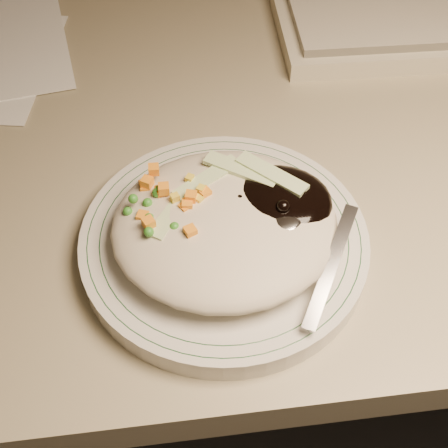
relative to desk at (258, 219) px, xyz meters
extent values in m
cube|color=gray|center=(0.00, 0.00, 0.18)|extent=(1.40, 0.70, 0.04)
cylinder|color=silver|center=(-0.07, -0.20, 0.21)|extent=(0.25, 0.25, 0.02)
torus|color=#144723|center=(-0.07, -0.20, 0.22)|extent=(0.24, 0.24, 0.00)
torus|color=#144723|center=(-0.07, -0.20, 0.22)|extent=(0.22, 0.22, 0.00)
ellipsoid|color=#B9B096|center=(-0.07, -0.20, 0.24)|extent=(0.19, 0.18, 0.04)
ellipsoid|color=black|center=(-0.03, -0.19, 0.25)|extent=(0.10, 0.09, 0.03)
ellipsoid|color=orange|center=(-0.12, -0.18, 0.24)|extent=(0.08, 0.08, 0.02)
sphere|color=black|center=(-0.06, -0.19, 0.25)|extent=(0.01, 0.01, 0.01)
sphere|color=black|center=(-0.03, -0.18, 0.25)|extent=(0.01, 0.01, 0.01)
sphere|color=black|center=(0.00, -0.19, 0.26)|extent=(0.01, 0.01, 0.01)
sphere|color=black|center=(-0.01, -0.18, 0.25)|extent=(0.01, 0.01, 0.01)
sphere|color=black|center=(-0.02, -0.20, 0.26)|extent=(0.01, 0.01, 0.01)
sphere|color=black|center=(-0.03, -0.19, 0.25)|extent=(0.01, 0.01, 0.01)
sphere|color=black|center=(-0.02, -0.18, 0.25)|extent=(0.01, 0.01, 0.01)
cube|color=orange|center=(-0.12, -0.17, 0.26)|extent=(0.01, 0.01, 0.01)
cube|color=orange|center=(-0.10, -0.20, 0.25)|extent=(0.01, 0.01, 0.01)
cube|color=orange|center=(-0.13, -0.16, 0.26)|extent=(0.01, 0.01, 0.01)
cube|color=orange|center=(-0.10, -0.19, 0.26)|extent=(0.01, 0.01, 0.01)
cube|color=orange|center=(-0.10, -0.19, 0.26)|extent=(0.01, 0.01, 0.01)
cube|color=orange|center=(-0.13, -0.16, 0.25)|extent=(0.01, 0.01, 0.01)
cube|color=orange|center=(-0.12, -0.17, 0.26)|extent=(0.01, 0.01, 0.01)
cube|color=orange|center=(-0.10, -0.19, 0.26)|extent=(0.01, 0.01, 0.01)
cube|color=orange|center=(-0.08, -0.18, 0.26)|extent=(0.01, 0.01, 0.01)
cube|color=orange|center=(-0.13, -0.15, 0.26)|extent=(0.01, 0.01, 0.01)
cube|color=orange|center=(-0.13, -0.21, 0.26)|extent=(0.01, 0.01, 0.01)
cube|color=orange|center=(-0.10, -0.22, 0.26)|extent=(0.01, 0.01, 0.01)
cube|color=orange|center=(-0.14, -0.19, 0.25)|extent=(0.01, 0.01, 0.01)
cube|color=orange|center=(-0.13, -0.16, 0.25)|extent=(0.01, 0.01, 0.01)
sphere|color=#388C28|center=(-0.10, -0.18, 0.25)|extent=(0.01, 0.01, 0.01)
sphere|color=#388C28|center=(-0.13, -0.22, 0.26)|extent=(0.01, 0.01, 0.01)
sphere|color=#388C28|center=(-0.13, -0.18, 0.26)|extent=(0.01, 0.01, 0.01)
sphere|color=#388C28|center=(-0.14, -0.18, 0.26)|extent=(0.01, 0.01, 0.01)
sphere|color=#388C28|center=(-0.10, -0.18, 0.25)|extent=(0.01, 0.01, 0.01)
sphere|color=#388C28|center=(-0.10, -0.21, 0.25)|extent=(0.01, 0.01, 0.01)
sphere|color=#388C28|center=(-0.12, -0.19, 0.25)|extent=(0.01, 0.01, 0.01)
sphere|color=#388C28|center=(-0.12, -0.20, 0.25)|extent=(0.01, 0.01, 0.01)
sphere|color=#388C28|center=(-0.15, -0.19, 0.25)|extent=(0.01, 0.01, 0.01)
sphere|color=#388C28|center=(-0.12, -0.17, 0.26)|extent=(0.01, 0.01, 0.01)
sphere|color=#388C28|center=(-0.12, -0.17, 0.26)|extent=(0.01, 0.01, 0.01)
sphere|color=#388C28|center=(-0.13, -0.20, 0.25)|extent=(0.01, 0.01, 0.01)
sphere|color=#388C28|center=(-0.11, -0.21, 0.26)|extent=(0.01, 0.01, 0.01)
sphere|color=#388C28|center=(-0.08, -0.16, 0.25)|extent=(0.01, 0.01, 0.01)
cube|color=yellow|center=(-0.11, -0.18, 0.25)|extent=(0.01, 0.01, 0.01)
cube|color=yellow|center=(-0.09, -0.19, 0.26)|extent=(0.01, 0.01, 0.01)
cube|color=yellow|center=(-0.12, -0.17, 0.25)|extent=(0.01, 0.01, 0.01)
cube|color=yellow|center=(-0.11, -0.18, 0.26)|extent=(0.01, 0.01, 0.01)
cube|color=yellow|center=(-0.12, -0.19, 0.25)|extent=(0.01, 0.01, 0.01)
cube|color=yellow|center=(-0.09, -0.18, 0.26)|extent=(0.01, 0.01, 0.01)
cube|color=yellow|center=(-0.10, -0.16, 0.26)|extent=(0.01, 0.01, 0.01)
cube|color=yellow|center=(-0.11, -0.19, 0.25)|extent=(0.01, 0.01, 0.01)
cube|color=#B2D18C|center=(-0.08, -0.16, 0.26)|extent=(0.06, 0.05, 0.00)
cube|color=#B2D18C|center=(-0.05, -0.16, 0.26)|extent=(0.06, 0.05, 0.00)
cube|color=#B2D18C|center=(-0.11, -0.19, 0.26)|extent=(0.05, 0.06, 0.00)
cube|color=#B2D18C|center=(-0.03, -0.17, 0.26)|extent=(0.06, 0.06, 0.00)
ellipsoid|color=silver|center=(-0.02, -0.21, 0.25)|extent=(0.05, 0.06, 0.01)
cube|color=silver|center=(0.01, -0.25, 0.24)|extent=(0.07, 0.10, 0.03)
camera|label=1|loc=(-0.11, -0.53, 0.65)|focal=50.00mm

